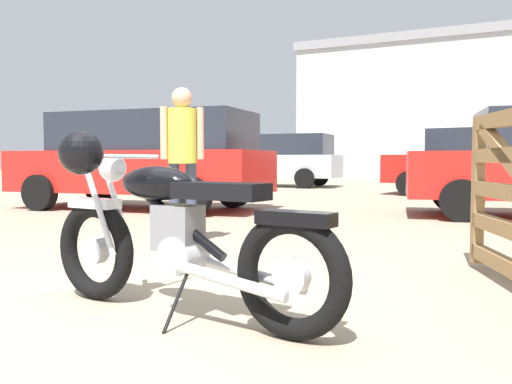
% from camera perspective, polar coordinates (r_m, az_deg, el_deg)
% --- Properties ---
extents(ground_plane, '(80.00, 80.00, 0.00)m').
position_cam_1_polar(ground_plane, '(3.45, -10.90, -11.73)').
color(ground_plane, gray).
extents(vintage_motorcycle, '(2.07, 0.73, 1.07)m').
position_cam_1_polar(vintage_motorcycle, '(3.11, -9.00, -4.10)').
color(vintage_motorcycle, black).
rests_on(vintage_motorcycle, ground_plane).
extents(bystander, '(0.40, 0.30, 1.66)m').
position_cam_1_polar(bystander, '(5.80, -7.77, 4.58)').
color(bystander, '#383D51').
rests_on(bystander, ground_plane).
extents(silver_sedan_mid, '(4.79, 2.17, 1.74)m').
position_cam_1_polar(silver_sedan_mid, '(10.03, -11.64, 3.58)').
color(silver_sedan_mid, black).
rests_on(silver_sedan_mid, ground_plane).
extents(dark_sedan_left, '(4.76, 2.09, 1.74)m').
position_cam_1_polar(dark_sedan_left, '(18.34, 1.75, 3.53)').
color(dark_sedan_left, black).
rests_on(dark_sedan_left, ground_plane).
extents(blue_hatchback_right, '(4.43, 2.45, 1.67)m').
position_cam_1_polar(blue_hatchback_right, '(14.50, 21.96, 2.91)').
color(blue_hatchback_right, black).
rests_on(blue_hatchback_right, ground_plane).
extents(industrial_building, '(20.58, 12.65, 17.16)m').
position_cam_1_polar(industrial_building, '(36.38, 22.51, 8.07)').
color(industrial_building, '#B2B2B7').
rests_on(industrial_building, ground_plane).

